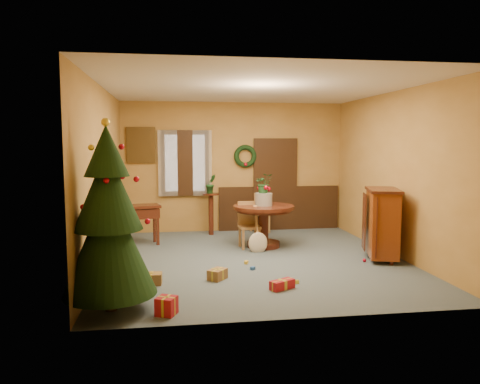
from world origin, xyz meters
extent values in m
plane|color=#394953|center=(0.00, 0.00, 0.00)|extent=(5.50, 5.50, 0.00)
plane|color=silver|center=(0.00, 0.00, 2.90)|extent=(5.50, 5.50, 0.00)
plane|color=olive|center=(0.00, 2.75, 1.45)|extent=(5.00, 0.00, 5.00)
plane|color=olive|center=(0.00, -2.75, 1.45)|extent=(5.00, 0.00, 5.00)
plane|color=olive|center=(-2.50, 0.00, 1.45)|extent=(0.00, 5.50, 5.50)
plane|color=olive|center=(2.50, 0.00, 1.45)|extent=(0.00, 5.50, 5.50)
cube|color=black|center=(1.05, 2.71, 0.50)|extent=(2.80, 0.06, 1.00)
cube|color=black|center=(0.95, 2.70, 1.05)|extent=(1.00, 0.08, 2.10)
cube|color=white|center=(0.95, 2.73, 1.00)|extent=(0.80, 0.03, 1.90)
cube|color=black|center=(-1.10, 2.70, 1.55)|extent=(1.05, 0.08, 1.45)
cube|color=white|center=(-1.10, 2.73, 1.55)|extent=(0.88, 0.03, 1.25)
cube|color=white|center=(-1.48, 2.65, 1.55)|extent=(0.42, 0.02, 1.45)
cube|color=white|center=(-0.72, 2.65, 1.55)|extent=(0.42, 0.02, 1.45)
torus|color=black|center=(0.25, 2.67, 1.70)|extent=(0.51, 0.11, 0.51)
cube|color=#4C3819|center=(-2.05, 2.71, 1.95)|extent=(0.62, 0.05, 0.78)
cube|color=gray|center=(-2.05, 2.74, 1.95)|extent=(0.48, 0.02, 0.62)
cylinder|color=black|center=(0.33, 0.94, 0.77)|extent=(1.17, 1.17, 0.06)
cylinder|color=black|center=(0.33, 0.94, 0.71)|extent=(1.05, 1.05, 0.04)
cylinder|color=black|center=(0.33, 0.94, 0.40)|extent=(0.19, 0.19, 0.65)
cylinder|color=black|center=(0.33, 0.94, 0.05)|extent=(0.63, 0.63, 0.10)
cylinder|color=slate|center=(0.33, 0.94, 0.93)|extent=(0.33, 0.33, 0.24)
imported|color=#1E4C23|center=(0.33, 0.94, 1.23)|extent=(0.34, 0.29, 0.37)
cube|color=olive|center=(0.05, 0.90, 0.41)|extent=(0.40, 0.40, 0.05)
cube|color=olive|center=(0.04, 1.07, 0.65)|extent=(0.38, 0.06, 0.45)
cube|color=olive|center=(0.19, 1.06, 0.19)|extent=(0.04, 0.04, 0.39)
cube|color=olive|center=(-0.12, 1.04, 0.19)|extent=(0.04, 0.04, 0.39)
cube|color=olive|center=(0.21, 0.75, 0.19)|extent=(0.04, 0.04, 0.39)
cube|color=olive|center=(-0.10, 0.73, 0.19)|extent=(0.04, 0.04, 0.39)
cube|color=olive|center=(0.55, 2.45, 0.42)|extent=(0.45, 0.45, 0.05)
cube|color=olive|center=(0.57, 2.27, 0.67)|extent=(0.39, 0.10, 0.47)
cube|color=olive|center=(0.41, 2.27, 0.20)|extent=(0.05, 0.05, 0.40)
cube|color=olive|center=(0.73, 2.31, 0.20)|extent=(0.05, 0.05, 0.40)
cube|color=olive|center=(0.37, 2.58, 0.20)|extent=(0.05, 0.05, 0.40)
cube|color=olive|center=(0.68, 2.63, 0.20)|extent=(0.05, 0.05, 0.40)
cylinder|color=black|center=(-0.56, 2.31, 0.44)|extent=(0.11, 0.11, 0.88)
cylinder|color=black|center=(-0.56, 2.31, 0.89)|extent=(0.35, 0.35, 0.03)
imported|color=#19471E|center=(-0.56, 2.31, 1.12)|extent=(0.28, 0.26, 0.41)
cylinder|color=#382111|center=(-2.15, -2.15, 0.12)|extent=(0.14, 0.14, 0.24)
cone|color=black|center=(-2.15, -2.15, 0.85)|extent=(1.11, 1.11, 1.31)
cone|color=black|center=(-2.15, -2.15, 1.46)|extent=(0.80, 0.80, 0.95)
cone|color=black|center=(-2.15, -2.15, 1.91)|extent=(0.52, 0.52, 0.60)
sphere|color=yellow|center=(-2.15, -2.15, 2.23)|extent=(0.10, 0.10, 0.10)
cube|color=black|center=(-2.09, 1.48, 0.76)|extent=(0.96, 0.63, 0.05)
cube|color=black|center=(-2.09, 1.48, 0.63)|extent=(0.90, 0.58, 0.19)
cube|color=black|center=(-2.46, 1.48, 0.36)|extent=(0.12, 0.32, 0.73)
cube|color=black|center=(-1.71, 1.48, 0.36)|extent=(0.12, 0.32, 0.73)
cube|color=#59200A|center=(2.15, -0.30, 0.63)|extent=(0.69, 0.99, 1.11)
cube|color=black|center=(2.15, -0.30, 1.20)|extent=(0.75, 1.06, 0.04)
cylinder|color=black|center=(2.15, -0.68, 0.04)|extent=(0.06, 0.06, 0.08)
cylinder|color=black|center=(2.15, 0.08, 0.04)|extent=(0.06, 0.06, 0.08)
cube|color=brown|center=(-1.71, -1.17, 0.08)|extent=(0.31, 0.23, 0.16)
cube|color=gold|center=(-1.71, -1.17, 0.08)|extent=(0.30, 0.05, 0.16)
cube|color=gold|center=(-1.71, -1.17, 0.08)|extent=(0.05, 0.22, 0.16)
cube|color=maroon|center=(-1.49, -2.40, 0.11)|extent=(0.28, 0.28, 0.21)
cube|color=gold|center=(-1.49, -2.40, 0.11)|extent=(0.21, 0.12, 0.22)
cube|color=gold|center=(-1.49, -2.40, 0.11)|extent=(0.12, 0.21, 0.22)
cube|color=brown|center=(-0.76, -1.07, 0.08)|extent=(0.33, 0.34, 0.15)
cube|color=gold|center=(-0.76, -1.07, 0.08)|extent=(0.20, 0.24, 0.15)
cube|color=gold|center=(-0.76, -1.07, 0.08)|extent=(0.18, 0.15, 0.15)
cube|color=maroon|center=(0.07, -1.66, 0.06)|extent=(0.38, 0.30, 0.13)
cube|color=gold|center=(0.07, -1.66, 0.06)|extent=(0.33, 0.19, 0.13)
cube|color=gold|center=(0.07, -1.66, 0.06)|extent=(0.12, 0.15, 0.13)
cube|color=#234F98|center=(-0.16, -0.64, 0.03)|extent=(0.09, 0.09, 0.05)
sphere|color=#24842E|center=(0.13, -1.38, 0.03)|extent=(0.06, 0.06, 0.06)
cube|color=gold|center=(-0.20, -0.26, 0.03)|extent=(0.08, 0.09, 0.05)
sphere|color=red|center=(1.79, -0.43, 0.03)|extent=(0.06, 0.06, 0.06)
cube|color=yellow|center=(0.33, -1.44, 0.03)|extent=(0.08, 0.05, 0.05)
camera|label=1|loc=(-1.41, -7.74, 1.99)|focal=35.00mm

